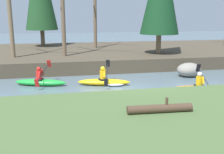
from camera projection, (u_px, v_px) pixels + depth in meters
The scene contains 11 objects.
ground_plane at pixel (135, 93), 12.30m from camera, with size 90.00×90.00×0.00m, color slate.
riverbank_near at pixel (201, 144), 6.55m from camera, with size 44.00×7.49×0.85m.
riverbank_far at pixel (101, 54), 21.76m from camera, with size 44.00×11.59×0.86m.
bare_tree_upstream at pixel (10, 8), 16.67m from camera, with size 3.73×3.68×6.77m.
bare_tree_mid_upstream at pixel (63, 2), 17.23m from camera, with size 4.19×4.14×7.65m.
bare_tree_mid_downstream at pixel (95, 11), 21.90m from camera, with size 3.61×3.57×6.56m.
kayaker_lead at pixel (202, 88), 12.42m from camera, with size 2.79×2.06×1.20m.
kayaker_middle at pixel (106, 82), 13.70m from camera, with size 2.79×2.05×1.20m.
kayaker_trailing at pixel (41, 81), 13.63m from camera, with size 2.76×2.03×1.20m.
boulder_midstream at pixel (189, 70), 15.62m from camera, with size 1.47×1.15×0.83m.
driftwood_log at pixel (160, 108), 7.49m from camera, with size 1.91×0.34×0.44m.
Camera 1 is at (-3.37, -11.36, 3.57)m, focal length 42.00 mm.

